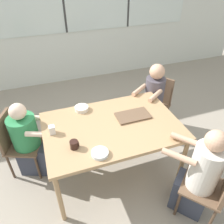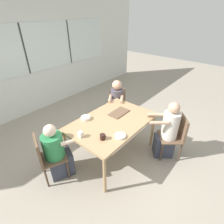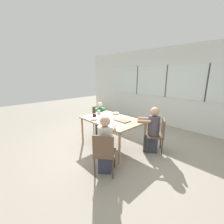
# 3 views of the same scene
# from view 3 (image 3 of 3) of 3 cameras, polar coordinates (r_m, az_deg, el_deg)

# --- Properties ---
(ground_plane) EXTENTS (16.00, 16.00, 0.00)m
(ground_plane) POSITION_cam_3_polar(r_m,az_deg,el_deg) (4.10, 0.00, -12.99)
(ground_plane) COLOR gray
(wall_back_with_windows) EXTENTS (8.40, 0.08, 2.80)m
(wall_back_with_windows) POSITION_cam_3_polar(r_m,az_deg,el_deg) (5.88, 20.01, 8.97)
(wall_back_with_windows) COLOR silver
(wall_back_with_windows) RESTS_ON ground_plane
(dining_table) EXTENTS (1.51, 1.00, 0.77)m
(dining_table) POSITION_cam_3_polar(r_m,az_deg,el_deg) (3.83, 0.00, -3.50)
(dining_table) COLOR tan
(dining_table) RESTS_ON ground_plane
(chair_for_woman_green_shirt) EXTENTS (0.52, 0.52, 0.85)m
(chair_for_woman_green_shirt) POSITION_cam_3_polar(r_m,az_deg,el_deg) (4.95, -4.97, -1.91)
(chair_for_woman_green_shirt) COLOR brown
(chair_for_woman_green_shirt) RESTS_ON ground_plane
(chair_for_man_blue_shirt) EXTENTS (0.56, 0.56, 0.85)m
(chair_for_man_blue_shirt) POSITION_cam_3_polar(r_m,az_deg,el_deg) (2.85, -3.02, -14.73)
(chair_for_man_blue_shirt) COLOR brown
(chair_for_man_blue_shirt) RESTS_ON ground_plane
(chair_for_man_teal_shirt) EXTENTS (0.56, 0.56, 0.85)m
(chair_for_man_teal_shirt) POSITION_cam_3_polar(r_m,az_deg,el_deg) (3.83, 17.45, -7.48)
(chair_for_man_teal_shirt) COLOR brown
(chair_for_man_teal_shirt) RESTS_ON ground_plane
(person_woman_green_shirt) EXTENTS (0.65, 0.50, 1.02)m
(person_woman_green_shirt) POSITION_cam_3_polar(r_m,az_deg,el_deg) (4.80, -4.37, -3.01)
(person_woman_green_shirt) COLOR #333847
(person_woman_green_shirt) RESTS_ON ground_plane
(person_man_blue_shirt) EXTENTS (0.55, 0.58, 1.14)m
(person_man_blue_shirt) POSITION_cam_3_polar(r_m,az_deg,el_deg) (2.98, -2.47, -12.96)
(person_man_blue_shirt) COLOR #333847
(person_man_blue_shirt) RESTS_ON ground_plane
(person_man_teal_shirt) EXTENTS (0.57, 0.51, 1.13)m
(person_man_teal_shirt) POSITION_cam_3_polar(r_m,az_deg,el_deg) (3.81, 15.04, -7.09)
(person_man_teal_shirt) COLOR #333847
(person_man_teal_shirt) RESTS_ON ground_plane
(food_tray_dark) EXTENTS (0.39, 0.23, 0.02)m
(food_tray_dark) POSITION_cam_3_polar(r_m,az_deg,el_deg) (3.66, 3.86, -3.20)
(food_tray_dark) COLOR brown
(food_tray_dark) RESTS_ON dining_table
(coffee_mug) EXTENTS (0.09, 0.08, 0.09)m
(coffee_mug) POSITION_cam_3_polar(r_m,az_deg,el_deg) (4.01, -6.74, -1.20)
(coffee_mug) COLOR black
(coffee_mug) RESTS_ON dining_table
(milk_carton_small) EXTENTS (0.06, 0.06, 0.10)m
(milk_carton_small) POSITION_cam_3_polar(r_m,az_deg,el_deg) (4.32, -5.09, 0.03)
(milk_carton_small) COLOR silver
(milk_carton_small) RESTS_ON dining_table
(bowl_white_shallow) EXTENTS (0.17, 0.17, 0.05)m
(bowl_white_shallow) POSITION_cam_3_polar(r_m,az_deg,el_deg) (4.24, 1.50, -0.51)
(bowl_white_shallow) COLOR silver
(bowl_white_shallow) RESTS_ON dining_table
(bowl_cereal) EXTENTS (0.17, 0.17, 0.04)m
(bowl_cereal) POSITION_cam_3_polar(r_m,az_deg,el_deg) (3.76, -6.90, -2.66)
(bowl_cereal) COLOR silver
(bowl_cereal) RESTS_ON dining_table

